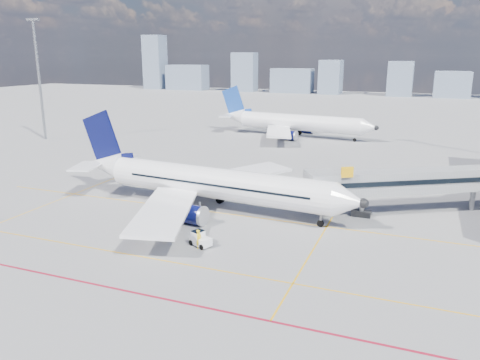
% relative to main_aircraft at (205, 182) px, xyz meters
% --- Properties ---
extents(ground, '(420.00, 420.00, 0.00)m').
position_rel_main_aircraft_xyz_m(ground, '(1.05, -9.09, -3.22)').
color(ground, gray).
rests_on(ground, ground).
extents(apron_markings, '(90.00, 35.12, 0.01)m').
position_rel_main_aircraft_xyz_m(apron_markings, '(0.48, -13.00, -3.22)').
color(apron_markings, '#E9A40C').
rests_on(apron_markings, ground).
extents(jet_bridge, '(23.55, 15.78, 6.30)m').
position_rel_main_aircraft_xyz_m(jet_bridge, '(24.56, 7.82, 0.52)').
color(jet_bridge, gray).
rests_on(jet_bridge, ground).
extents(floodlight_mast_nw, '(3.20, 0.61, 25.45)m').
position_rel_main_aircraft_xyz_m(floodlight_mast_nw, '(-53.95, 30.91, 10.37)').
color(floodlight_mast_nw, gray).
rests_on(floodlight_mast_nw, ground).
extents(distant_skyline, '(251.23, 14.24, 28.66)m').
position_rel_main_aircraft_xyz_m(distant_skyline, '(15.56, 180.91, 6.09)').
color(distant_skyline, slate).
rests_on(distant_skyline, ground).
extents(main_aircraft, '(38.19, 33.24, 11.16)m').
position_rel_main_aircraft_xyz_m(main_aircraft, '(0.00, 0.00, 0.00)').
color(main_aircraft, white).
rests_on(main_aircraft, ground).
extents(second_aircraft, '(37.74, 32.80, 11.06)m').
position_rel_main_aircraft_xyz_m(second_aircraft, '(-3.83, 54.44, 0.00)').
color(second_aircraft, white).
rests_on(second_aircraft, ground).
extents(baggage_tug, '(2.45, 2.01, 1.49)m').
position_rel_main_aircraft_xyz_m(baggage_tug, '(4.54, -10.78, -2.51)').
color(baggage_tug, white).
rests_on(baggage_tug, ground).
extents(cargo_dolly, '(3.46, 2.27, 1.75)m').
position_rel_main_aircraft_xyz_m(cargo_dolly, '(-0.69, -9.94, -2.26)').
color(cargo_dolly, black).
rests_on(cargo_dolly, ground).
extents(belt_loader, '(5.62, 3.43, 2.31)m').
position_rel_main_aircraft_xyz_m(belt_loader, '(-3.95, -3.58, -2.62)').
color(belt_loader, black).
rests_on(belt_loader, ground).
extents(ramp_worker, '(0.55, 0.75, 1.87)m').
position_rel_main_aircraft_xyz_m(ramp_worker, '(4.72, -11.34, -2.29)').
color(ramp_worker, yellow).
rests_on(ramp_worker, ground).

